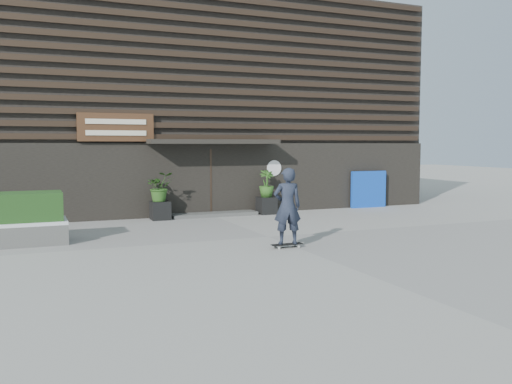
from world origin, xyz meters
name	(u,v)px	position (x,y,z in m)	size (l,w,h in m)	color
ground	(268,237)	(0.00, 0.00, 0.00)	(80.00, 80.00, 0.00)	gray
entrance_step	(214,214)	(0.00, 4.60, 0.06)	(3.00, 0.80, 0.12)	#464744
planter_pot_left	(160,211)	(-1.90, 4.40, 0.30)	(0.60, 0.60, 0.60)	black
bamboo_left	(160,187)	(-1.90, 4.40, 1.08)	(0.86, 0.75, 0.96)	#2D591E
planter_pot_right	(267,206)	(1.90, 4.40, 0.30)	(0.60, 0.60, 0.60)	black
bamboo_right	(267,184)	(1.90, 4.40, 1.08)	(0.54, 0.54, 0.96)	#2D591E
blue_tarp	(368,189)	(6.37, 4.70, 0.71)	(1.51, 0.12, 1.42)	#0D3DB5
building	(174,108)	(0.00, 9.96, 3.99)	(18.00, 11.00, 8.00)	black
skateboarder	(287,206)	(-0.22, -1.61, 1.00)	(0.78, 0.57, 1.91)	black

